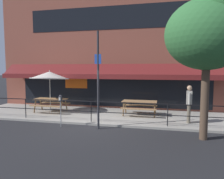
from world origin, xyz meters
TOP-DOWN VIEW (x-y plane):
  - ground_plane at (0.00, 0.00)m, footprint 120.00×120.00m
  - patio_deck at (0.00, 2.00)m, footprint 15.00×4.00m
  - restaurant_building at (-0.00, 4.23)m, footprint 15.00×1.60m
  - patio_railing at (0.00, 0.30)m, footprint 13.84×0.04m
  - picnic_table_left at (-2.96, 1.92)m, footprint 1.80×1.42m
  - picnic_table_centre at (2.04, 2.20)m, footprint 1.80×1.42m
  - patio_umbrella_left at (-2.96, 1.88)m, footprint 2.14×2.14m
  - pedestrian_walking at (4.40, 1.12)m, footprint 0.27×0.62m
  - parking_meter_near at (-1.12, -0.54)m, footprint 0.15×0.16m
  - street_sign_pole at (0.58, -0.45)m, footprint 0.28×0.09m
  - street_tree_curbside at (4.78, -0.96)m, footprint 2.94×2.64m

SIDE VIEW (x-z plane):
  - ground_plane at x=0.00m, z-range 0.00..0.00m
  - patio_deck at x=0.00m, z-range 0.00..0.10m
  - picnic_table_left at x=-2.96m, z-range 0.33..1.08m
  - picnic_table_centre at x=2.04m, z-range 0.33..1.08m
  - patio_railing at x=0.00m, z-range 0.32..1.28m
  - pedestrian_walking at x=4.40m, z-range 0.20..1.91m
  - parking_meter_near at x=-1.12m, z-range 0.44..1.86m
  - street_sign_pole at x=0.58m, z-range 0.06..4.17m
  - patio_umbrella_left at x=-2.96m, z-range 0.99..3.37m
  - street_tree_curbside at x=4.78m, z-range 1.18..6.64m
  - restaurant_building at x=0.00m, z-range -0.03..8.00m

